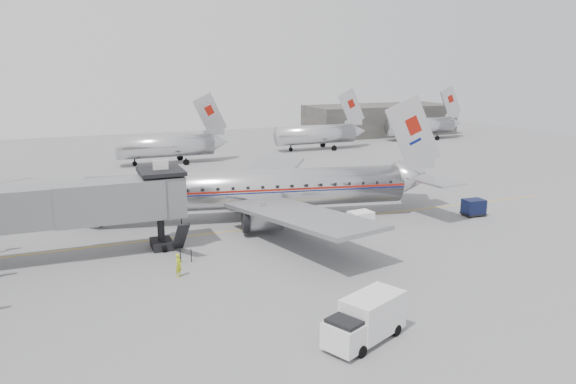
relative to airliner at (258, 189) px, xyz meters
name	(u,v)px	position (x,y,z in m)	size (l,w,h in m)	color
ground	(286,247)	(-0.72, -8.86, -2.92)	(160.00, 160.00, 0.00)	slate
hangar	(379,120)	(44.28, 51.14, 0.08)	(30.00, 12.00, 6.00)	#363431
apron_line	(292,224)	(2.28, -2.86, -2.92)	(0.15, 60.00, 0.01)	gold
jet_bridge	(59,206)	(-17.38, -5.19, 1.26)	(21.00, 6.20, 7.10)	#5D6062
distant_aircraft_near	(167,145)	(-2.51, 33.14, -0.19)	(16.39, 3.20, 10.26)	silver
distant_aircraft_mid	(316,134)	(23.49, 37.14, -0.19)	(16.39, 3.20, 10.26)	silver
distant_aircraft_far	(421,125)	(47.49, 41.14, -0.19)	(16.39, 3.20, 10.26)	silver
airliner	(258,189)	(0.00, 0.00, 0.00)	(36.37, 33.39, 11.61)	silver
service_van	(365,319)	(-2.61, -24.88, -1.66)	(5.47, 3.89, 2.41)	silver
baggage_cart_navy	(474,207)	(19.80, -6.86, -2.06)	(2.18, 1.73, 1.62)	black
baggage_cart_white	(361,220)	(7.28, -6.86, -2.03)	(2.30, 1.84, 1.68)	white
ramp_worker	(179,265)	(-9.97, -11.88, -2.08)	(0.61, 0.40, 1.67)	#B8CD18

